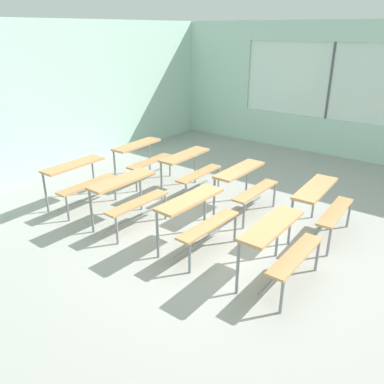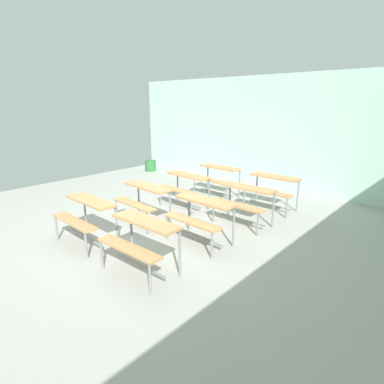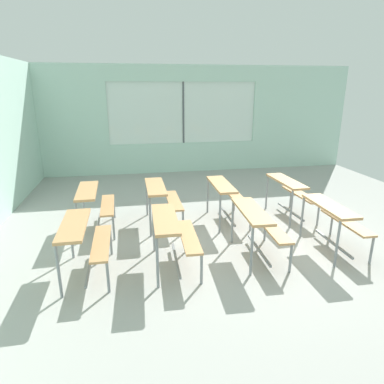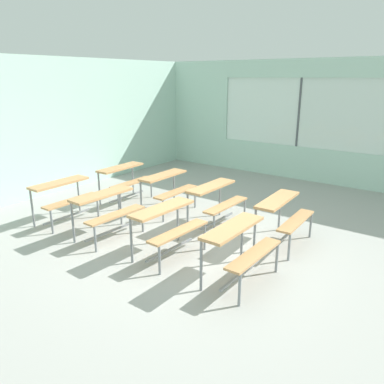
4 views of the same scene
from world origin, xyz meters
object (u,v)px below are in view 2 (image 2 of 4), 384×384
Objects in this scene: desk_bench_r0c1 at (140,234)px; desk_bench_r1c1 at (200,211)px; desk_bench_r3c0 at (217,174)px; desk_bench_r2c1 at (244,197)px; trash_bin at (150,166)px; desk_bench_r3c1 at (272,185)px; desk_bench_r2c0 at (185,183)px; desk_bench_r0c0 at (86,211)px; desk_bench_r1c0 at (143,196)px.

desk_bench_r1c1 is at bearing 87.64° from desk_bench_r0c1.
desk_bench_r0c1 and desk_bench_r3c0 have the same top height.
desk_bench_r1c1 and desk_bench_r2c1 have the same top height.
trash_bin is (-5.01, 4.47, -0.38)m from desk_bench_r0c1.
trash_bin is (-5.01, 3.21, -0.38)m from desk_bench_r1c1.
desk_bench_r2c0 is at bearing -143.98° from desk_bench_r3c1.
trash_bin is at bearing 166.01° from desk_bench_r3c0.
desk_bench_r0c1 and desk_bench_r2c1 have the same top height.
desk_bench_r1c1 is 1.01× the size of desk_bench_r2c1.
desk_bench_r1c1 is 1.01× the size of desk_bench_r3c0.
desk_bench_r3c0 is (0.01, 1.17, 0.00)m from desk_bench_r2c0.
desk_bench_r0c0 reaches higher than trash_bin.
desk_bench_r1c0 is 2.42m from desk_bench_r3c0.
trash_bin is at bearing 140.55° from desk_bench_r1c0.
desk_bench_r0c1 is (1.41, 0.01, 0.00)m from desk_bench_r0c0.
desk_bench_r0c0 and desk_bench_r2c1 have the same top height.
desk_bench_r1c0 is 1.25m from desk_bench_r2c0.
desk_bench_r0c1 is 2.85m from desk_bench_r2c0.
desk_bench_r2c1 is at bearing 59.37° from desk_bench_r0c0.
desk_bench_r1c1 is 1.00× the size of desk_bench_r3c1.
desk_bench_r2c0 is (-0.06, 1.25, 0.00)m from desk_bench_r1c0.
desk_bench_r1c1 is at bearing -94.10° from desk_bench_r2c1.
desk_bench_r0c0 is 1.21m from desk_bench_r1c0.
desk_bench_r2c1 and desk_bench_r3c0 have the same top height.
desk_bench_r3c1 is at bearing 89.92° from desk_bench_r1c1.
desk_bench_r1c1 is (1.40, 0.06, 0.00)m from desk_bench_r1c0.
desk_bench_r1c1 is 5.96m from trash_bin.
desk_bench_r2c1 is at bearing 42.78° from desk_bench_r1c0.
desk_bench_r2c1 is 2.99× the size of trash_bin.
desk_bench_r3c1 is 3.03× the size of trash_bin.
desk_bench_r3c0 is (-1.46, 2.35, 0.00)m from desk_bench_r1c1.
desk_bench_r1c0 is at bearing -85.15° from desk_bench_r2c0.
desk_bench_r1c1 is at bearing -58.75° from desk_bench_r3c0.
desk_bench_r2c0 is at bearing -91.01° from desk_bench_r3c0.
desk_bench_r1c1 reaches higher than trash_bin.
desk_bench_r1c0 and desk_bench_r3c1 have the same top height.
desk_bench_r0c1 and desk_bench_r1c1 have the same top height.
desk_bench_r2c0 is 1.01× the size of desk_bench_r3c0.
desk_bench_r1c0 is at bearing -89.22° from desk_bench_r3c0.
desk_bench_r3c0 is at bearing -13.50° from trash_bin.
trash_bin is (-3.61, 3.27, -0.38)m from desk_bench_r1c0.
desk_bench_r1c0 is 3.06× the size of trash_bin.
desk_bench_r3c1 is at bearing 91.67° from desk_bench_r2c1.
desk_bench_r2c0 is (-0.05, 2.46, 0.00)m from desk_bench_r0c0.
desk_bench_r0c0 and desk_bench_r2c0 have the same top height.
desk_bench_r0c0 is 0.99× the size of desk_bench_r2c0.
desk_bench_r3c1 is at bearing 86.98° from desk_bench_r0c1.
desk_bench_r0c1 is 1.84m from desk_bench_r1c0.
desk_bench_r2c0 is at bearing -29.74° from trash_bin.
desk_bench_r3c1 is (-0.03, 1.17, 0.00)m from desk_bench_r2c1.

